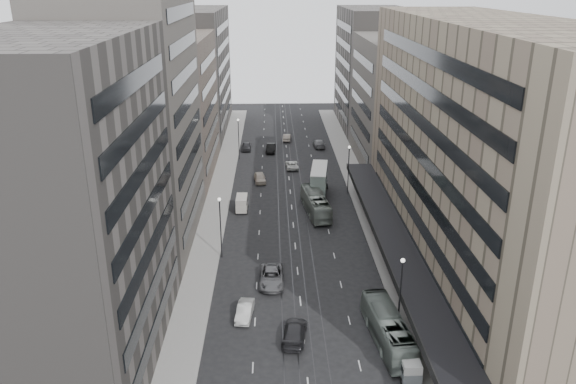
{
  "coord_description": "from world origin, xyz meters",
  "views": [
    {
      "loc": [
        -2.96,
        -53.66,
        33.72
      ],
      "look_at": [
        -0.83,
        20.51,
        5.78
      ],
      "focal_mm": 35.0,
      "sensor_mm": 36.0,
      "label": 1
    }
  ],
  "objects": [
    {
      "name": "building_left_a",
      "position": [
        -21.5,
        -8.0,
        15.0
      ],
      "size": [
        15.0,
        28.0,
        30.0
      ],
      "primitive_type": "cube",
      "color": "#5E5955",
      "rests_on": "ground"
    },
    {
      "name": "sedan_1",
      "position": [
        -6.1,
        -2.01,
        0.73
      ],
      "size": [
        2.04,
        4.6,
        1.47
      ],
      "primitive_type": "imported",
      "rotation": [
        0.0,
        0.0,
        -0.11
      ],
      "color": "beige",
      "rests_on": "ground"
    },
    {
      "name": "sedan_3",
      "position": [
        -0.93,
        -6.11,
        0.81
      ],
      "size": [
        3.01,
        5.82,
        1.61
      ],
      "primitive_type": "imported",
      "rotation": [
        0.0,
        0.0,
        3.0
      ],
      "color": "#242326",
      "rests_on": "ground"
    },
    {
      "name": "sedan_9",
      "position": [
        0.35,
        68.82,
        0.77
      ],
      "size": [
        2.07,
        4.78,
        1.53
      ],
      "primitive_type": "imported",
      "rotation": [
        0.0,
        0.0,
        3.04
      ],
      "color": "gray",
      "rests_on": "ground"
    },
    {
      "name": "building_left_b",
      "position": [
        -21.5,
        19.0,
        17.0
      ],
      "size": [
        15.0,
        26.0,
        34.0
      ],
      "primitive_type": "cube",
      "color": "#554F4A",
      "rests_on": "ground"
    },
    {
      "name": "sedan_7",
      "position": [
        7.11,
        63.31,
        0.81
      ],
      "size": [
        2.58,
        5.72,
        1.63
      ],
      "primitive_type": "imported",
      "rotation": [
        0.0,
        0.0,
        3.19
      ],
      "color": "slate",
      "rests_on": "ground"
    },
    {
      "name": "building_left_d",
      "position": [
        -21.5,
        79.0,
        14.0
      ],
      "size": [
        15.0,
        38.0,
        28.0
      ],
      "primitive_type": "cube",
      "color": "#5E5955",
      "rests_on": "ground"
    },
    {
      "name": "building_left_c",
      "position": [
        -21.5,
        46.0,
        12.5
      ],
      "size": [
        15.0,
        28.0,
        25.0
      ],
      "primitive_type": "cube",
      "color": "#675B50",
      "rests_on": "ground"
    },
    {
      "name": "sedan_5",
      "position": [
        -3.27,
        59.9,
        0.85
      ],
      "size": [
        2.2,
        5.28,
        1.7
      ],
      "primitive_type": "imported",
      "rotation": [
        0.0,
        0.0,
        -0.08
      ],
      "color": "black",
      "rests_on": "ground"
    },
    {
      "name": "double_decker",
      "position": [
        4.72,
        34.1,
        2.64
      ],
      "size": [
        3.67,
        9.19,
        4.89
      ],
      "rotation": [
        0.0,
        0.0,
        -0.13
      ],
      "color": "gray",
      "rests_on": "ground"
    },
    {
      "name": "sedan_6",
      "position": [
        0.73,
        48.82,
        0.69
      ],
      "size": [
        2.48,
        5.04,
        1.38
      ],
      "primitive_type": "imported",
      "rotation": [
        0.0,
        0.0,
        3.18
      ],
      "color": "white",
      "rests_on": "ground"
    },
    {
      "name": "lamp_right_near",
      "position": [
        9.7,
        -5.0,
        5.2
      ],
      "size": [
        0.44,
        0.44,
        8.32
      ],
      "color": "#262628",
      "rests_on": "ground"
    },
    {
      "name": "lamp_left_near",
      "position": [
        -9.7,
        12.0,
        5.2
      ],
      "size": [
        0.44,
        0.44,
        8.32
      ],
      "color": "#262628",
      "rests_on": "ground"
    },
    {
      "name": "building_right_mid",
      "position": [
        21.5,
        52.0,
        12.0
      ],
      "size": [
        15.0,
        28.0,
        24.0
      ],
      "primitive_type": "cube",
      "color": "#554F4A",
      "rests_on": "ground"
    },
    {
      "name": "lamp_left_far",
      "position": [
        -9.7,
        55.0,
        5.2
      ],
      "size": [
        0.44,
        0.44,
        8.32
      ],
      "color": "#262628",
      "rests_on": "ground"
    },
    {
      "name": "department_store",
      "position": [
        21.45,
        8.0,
        14.95
      ],
      "size": [
        19.2,
        60.0,
        30.0
      ],
      "color": "gray",
      "rests_on": "ground"
    },
    {
      "name": "sedan_8",
      "position": [
        -8.5,
        61.57,
        0.8
      ],
      "size": [
        1.92,
        4.72,
        1.6
      ],
      "primitive_type": "imported",
      "rotation": [
        0.0,
        0.0,
        0.01
      ],
      "color": "#2B2B2E",
      "rests_on": "ground"
    },
    {
      "name": "sidewalk_right",
      "position": [
        12.0,
        37.5,
        0.07
      ],
      "size": [
        4.0,
        125.0,
        0.15
      ],
      "primitive_type": "cube",
      "color": "gray",
      "rests_on": "ground"
    },
    {
      "name": "bus_near",
      "position": [
        8.28,
        -6.95,
        1.59
      ],
      "size": [
        3.82,
        11.62,
        3.18
      ],
      "primitive_type": "imported",
      "rotation": [
        0.0,
        0.0,
        3.24
      ],
      "color": "gray",
      "rests_on": "ground"
    },
    {
      "name": "sedan_2",
      "position": [
        -3.22,
        5.03,
        0.85
      ],
      "size": [
        2.86,
        6.13,
        1.7
      ],
      "primitive_type": "imported",
      "rotation": [
        0.0,
        0.0,
        -0.01
      ],
      "color": "slate",
      "rests_on": "ground"
    },
    {
      "name": "lamp_right_far",
      "position": [
        9.7,
        35.0,
        5.2
      ],
      "size": [
        0.44,
        0.44,
        8.32
      ],
      "color": "#262628",
      "rests_on": "ground"
    },
    {
      "name": "bus_far",
      "position": [
        3.61,
        26.46,
        1.63
      ],
      "size": [
        4.16,
        11.94,
        3.26
      ],
      "primitive_type": "imported",
      "rotation": [
        0.0,
        0.0,
        3.27
      ],
      "color": "gray",
      "rests_on": "ground"
    },
    {
      "name": "ground",
      "position": [
        0.0,
        0.0,
        0.0
      ],
      "size": [
        220.0,
        220.0,
        0.0
      ],
      "primitive_type": "plane",
      "color": "black",
      "rests_on": "ground"
    },
    {
      "name": "panel_van",
      "position": [
        -7.84,
        27.71,
        1.31
      ],
      "size": [
        1.88,
        3.78,
        2.37
      ],
      "rotation": [
        0.0,
        0.0,
        -0.01
      ],
      "color": "#B9B2A7",
      "rests_on": "ground"
    },
    {
      "name": "sedan_4",
      "position": [
        -5.25,
        41.07,
        0.81
      ],
      "size": [
        2.4,
        4.92,
        1.62
      ],
      "primitive_type": "imported",
      "rotation": [
        0.0,
        0.0,
        0.11
      ],
      "color": "#BAAB9A",
      "rests_on": "ground"
    },
    {
      "name": "sidewalk_left",
      "position": [
        -12.0,
        37.5,
        0.07
      ],
      "size": [
        4.0,
        125.0,
        0.15
      ],
      "primitive_type": "cube",
      "color": "gray",
      "rests_on": "ground"
    },
    {
      "name": "vw_microbus",
      "position": [
        9.2,
        -11.76,
        1.2
      ],
      "size": [
        1.86,
        4.01,
        2.15
      ],
      "rotation": [
        0.0,
        0.0,
        -0.01
      ],
      "color": "slate",
      "rests_on": "ground"
    },
    {
      "name": "building_right_far",
      "position": [
        21.5,
        82.0,
        14.0
      ],
      "size": [
        15.0,
        32.0,
        28.0
      ],
      "primitive_type": "cube",
      "color": "#5E5955",
      "rests_on": "ground"
    }
  ]
}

